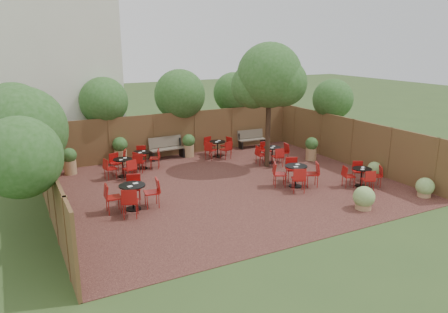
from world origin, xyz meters
TOP-DOWN VIEW (x-y plane):
  - ground at (0.00, 0.00)m, footprint 80.00×80.00m
  - courtyard_paving at (0.00, 0.00)m, footprint 12.00×10.00m
  - fence_back at (0.00, 5.00)m, footprint 12.00×0.08m
  - fence_left at (-6.00, 0.00)m, footprint 0.08×10.00m
  - fence_right at (6.00, 0.00)m, footprint 0.08×10.00m
  - neighbour_building at (-4.50, 8.00)m, footprint 5.00×4.00m
  - overhang_foliage at (-2.41, 2.90)m, footprint 15.27×10.29m
  - courtyard_tree at (2.71, 1.43)m, footprint 2.77×2.67m
  - park_bench_left at (-0.61, 4.63)m, footprint 1.61×0.63m
  - park_bench_right at (3.85, 4.62)m, footprint 1.42×0.52m
  - bistro_tables at (0.14, 0.99)m, footprint 9.57×7.55m
  - planters at (-0.83, 3.78)m, footprint 10.37×3.95m
  - low_shrubs at (4.32, -3.48)m, footprint 3.48×3.02m

SIDE VIEW (x-z plane):
  - ground at x=0.00m, z-range 0.00..0.00m
  - courtyard_paving at x=0.00m, z-range 0.00..0.02m
  - low_shrubs at x=4.32m, z-range -0.02..0.71m
  - bistro_tables at x=0.14m, z-range -0.02..0.92m
  - park_bench_right at x=3.85m, z-range 0.03..0.90m
  - park_bench_left at x=-0.61m, z-range 0.03..1.01m
  - planters at x=-0.83m, z-range 0.02..1.19m
  - fence_back at x=0.00m, z-range 0.00..2.00m
  - fence_left at x=-6.00m, z-range 0.00..2.00m
  - fence_right at x=6.00m, z-range 0.00..2.00m
  - overhang_foliage at x=-2.41m, z-range 1.43..3.91m
  - courtyard_tree at x=2.71m, z-range 1.11..6.22m
  - neighbour_building at x=-4.50m, z-range 0.00..8.00m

